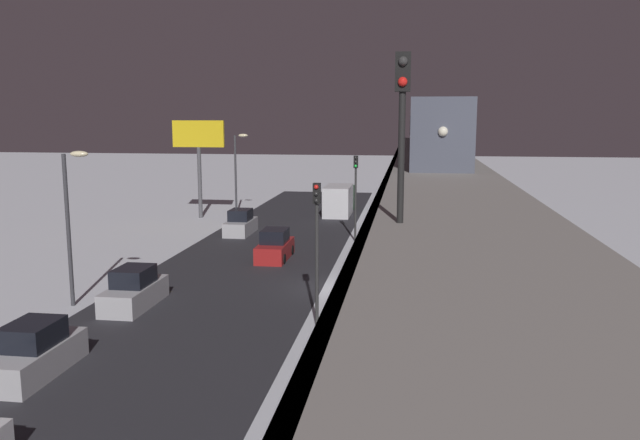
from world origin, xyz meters
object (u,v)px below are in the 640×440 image
(sedan_silver, at_px, (241,224))
(traffic_light_near, at_px, (317,233))
(box_truck, at_px, (339,200))
(rail_signal, at_px, (402,108))
(sedan_silver_2, at_px, (34,354))
(sedan_red, at_px, (275,247))
(commercial_billboard, at_px, (199,143))
(sedan_silver_3, at_px, (134,291))
(traffic_light_mid, at_px, (356,185))
(subway_train, at_px, (428,125))

(sedan_silver, bearing_deg, traffic_light_near, 113.55)
(sedan_silver, distance_m, box_truck, 13.41)
(rail_signal, xyz_separation_m, traffic_light_near, (3.80, -11.98, -5.26))
(sedan_silver, distance_m, sedan_silver_2, 28.31)
(sedan_silver_2, xyz_separation_m, box_truck, (-6.60, -39.97, 0.55))
(sedan_red, bearing_deg, sedan_silver_2, -103.03)
(sedan_silver_2, height_order, commercial_billboard, commercial_billboard)
(sedan_red, bearing_deg, sedan_silver_3, -111.94)
(sedan_silver, height_order, box_truck, box_truck)
(sedan_silver_2, relative_size, sedan_silver_3, 0.98)
(sedan_red, xyz_separation_m, traffic_light_mid, (-4.70, -6.76, 3.41))
(traffic_light_mid, bearing_deg, rail_signal, 96.85)
(sedan_red, distance_m, traffic_light_mid, 8.92)
(sedan_silver_3, bearing_deg, box_truck, -101.83)
(subway_train, xyz_separation_m, rail_signal, (1.61, 41.50, 0.95))
(sedan_silver_2, bearing_deg, traffic_light_near, -143.12)
(traffic_light_mid, distance_m, commercial_billboard, 17.87)
(sedan_silver_3, distance_m, traffic_light_mid, 20.71)
(box_truck, distance_m, traffic_light_mid, 13.89)
(traffic_light_near, bearing_deg, commercial_billboard, -62.29)
(traffic_light_near, bearing_deg, traffic_light_mid, -90.00)
(traffic_light_near, xyz_separation_m, traffic_light_mid, (0.00, -19.67, 0.00))
(sedan_silver, bearing_deg, sedan_silver_2, 90.00)
(sedan_silver_2, xyz_separation_m, traffic_light_mid, (-9.30, -26.65, 3.40))
(rail_signal, height_order, traffic_light_near, rail_signal)
(subway_train, xyz_separation_m, sedan_silver_3, (14.71, 28.03, -7.71))
(sedan_red, height_order, box_truck, box_truck)
(traffic_light_near, distance_m, commercial_billboard, 32.65)
(sedan_silver, bearing_deg, commercial_billboard, -52.06)
(sedan_red, relative_size, sedan_silver_2, 1.02)
(sedan_silver_2, xyz_separation_m, sedan_silver_3, (0.00, -8.46, -0.00))
(sedan_red, bearing_deg, commercial_billboard, 123.26)
(rail_signal, relative_size, sedan_silver_2, 0.91)
(sedan_silver_2, bearing_deg, sedan_silver_3, -90.00)
(commercial_billboard, bearing_deg, traffic_light_mid, 148.86)
(sedan_silver_3, relative_size, box_truck, 0.61)
(subway_train, relative_size, traffic_light_mid, 8.67)
(traffic_light_near, bearing_deg, sedan_silver, -66.45)
(rail_signal, bearing_deg, commercial_billboard, -65.11)
(sedan_red, xyz_separation_m, commercial_billboard, (10.43, -15.91, 6.04))
(sedan_silver_2, distance_m, traffic_light_near, 12.11)
(subway_train, relative_size, sedan_red, 12.39)
(box_truck, bearing_deg, sedan_silver_2, 80.62)
(commercial_billboard, bearing_deg, subway_train, -178.03)
(subway_train, distance_m, sedan_silver, 18.52)
(subway_train, height_order, sedan_silver, subway_train)
(sedan_silver_3, bearing_deg, commercial_billboard, -77.95)
(sedan_silver_2, bearing_deg, rail_signal, 159.09)
(subway_train, height_order, commercial_billboard, subway_train)
(sedan_red, bearing_deg, box_truck, 84.31)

